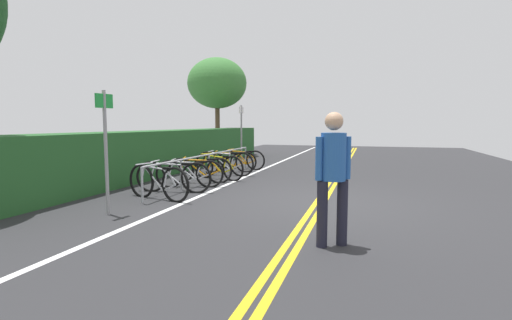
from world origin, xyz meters
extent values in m
cube|color=#2B2B2D|center=(0.00, 0.00, -0.03)|extent=(39.20, 13.40, 0.05)
cube|color=gold|center=(0.00, -0.08, 0.00)|extent=(35.28, 0.10, 0.00)
cube|color=gold|center=(0.00, 0.08, 0.00)|extent=(35.28, 0.10, 0.00)
cube|color=white|center=(0.00, 2.61, 0.00)|extent=(35.28, 0.12, 0.00)
cylinder|color=#9EA0A5|center=(-1.25, 3.34, 0.36)|extent=(0.05, 0.05, 0.73)
cylinder|color=#9EA0A5|center=(0.36, 3.34, 0.36)|extent=(0.05, 0.05, 0.73)
cylinder|color=#9EA0A5|center=(1.96, 3.34, 0.36)|extent=(0.05, 0.05, 0.73)
cylinder|color=#9EA0A5|center=(3.57, 3.34, 0.36)|extent=(0.05, 0.05, 0.73)
cylinder|color=#9EA0A5|center=(5.18, 3.34, 0.36)|extent=(0.05, 0.05, 0.73)
cylinder|color=#9EA0A5|center=(1.96, 3.34, 0.73)|extent=(6.42, 0.04, 0.04)
torus|color=black|center=(-0.61, 3.78, 0.35)|extent=(0.25, 0.74, 0.75)
torus|color=black|center=(-0.88, 2.82, 0.35)|extent=(0.25, 0.74, 0.75)
cylinder|color=silver|center=(-0.71, 3.42, 0.43)|extent=(0.19, 0.56, 0.51)
cylinder|color=silver|center=(-0.73, 3.36, 0.66)|extent=(0.21, 0.67, 0.07)
cylinder|color=silver|center=(-0.80, 3.09, 0.42)|extent=(0.08, 0.17, 0.46)
cylinder|color=silver|center=(-0.83, 2.98, 0.27)|extent=(0.13, 0.36, 0.19)
cylinder|color=silver|center=(-0.85, 2.92, 0.49)|extent=(0.10, 0.25, 0.32)
cylinder|color=silver|center=(-0.63, 3.73, 0.51)|extent=(0.07, 0.14, 0.34)
cube|color=black|center=(-0.82, 3.03, 0.67)|extent=(0.13, 0.21, 0.05)
cylinder|color=silver|center=(-0.64, 3.68, 0.73)|extent=(0.45, 0.15, 0.03)
torus|color=black|center=(0.03, 3.96, 0.34)|extent=(0.15, 0.74, 0.74)
torus|color=black|center=(0.18, 2.87, 0.34)|extent=(0.15, 0.74, 0.74)
cylinder|color=silver|center=(0.09, 3.55, 0.42)|extent=(0.12, 0.63, 0.50)
cylinder|color=silver|center=(0.10, 3.48, 0.65)|extent=(0.13, 0.75, 0.07)
cylinder|color=silver|center=(0.14, 3.18, 0.41)|extent=(0.06, 0.18, 0.45)
cylinder|color=silver|center=(0.15, 3.06, 0.26)|extent=(0.09, 0.40, 0.19)
cylinder|color=silver|center=(0.16, 2.99, 0.48)|extent=(0.07, 0.27, 0.31)
cylinder|color=silver|center=(0.04, 3.90, 0.50)|extent=(0.05, 0.15, 0.33)
cube|color=black|center=(0.15, 3.11, 0.66)|extent=(0.11, 0.21, 0.05)
cylinder|color=silver|center=(0.05, 3.85, 0.71)|extent=(0.46, 0.09, 0.03)
torus|color=black|center=(0.70, 3.85, 0.33)|extent=(0.25, 0.69, 0.71)
torus|color=black|center=(0.98, 2.88, 0.33)|extent=(0.25, 0.69, 0.71)
cylinder|color=silver|center=(0.80, 3.49, 0.41)|extent=(0.20, 0.56, 0.48)
cylinder|color=silver|center=(0.82, 3.42, 0.62)|extent=(0.23, 0.67, 0.07)
cylinder|color=silver|center=(0.90, 3.16, 0.39)|extent=(0.08, 0.17, 0.43)
cylinder|color=silver|center=(0.93, 3.05, 0.25)|extent=(0.14, 0.36, 0.18)
cylinder|color=silver|center=(0.95, 2.99, 0.46)|extent=(0.10, 0.25, 0.30)
cylinder|color=silver|center=(0.71, 3.80, 0.48)|extent=(0.07, 0.14, 0.32)
cube|color=black|center=(0.92, 3.10, 0.63)|extent=(0.13, 0.21, 0.05)
cylinder|color=silver|center=(0.73, 3.75, 0.68)|extent=(0.45, 0.16, 0.03)
torus|color=black|center=(1.34, 3.88, 0.32)|extent=(0.29, 0.68, 0.70)
torus|color=black|center=(1.68, 2.92, 0.32)|extent=(0.29, 0.68, 0.70)
cylinder|color=orange|center=(1.47, 3.52, 0.40)|extent=(0.23, 0.56, 0.48)
cylinder|color=orange|center=(1.49, 3.45, 0.61)|extent=(0.27, 0.67, 0.07)
cylinder|color=orange|center=(1.59, 3.19, 0.39)|extent=(0.09, 0.17, 0.43)
cylinder|color=orange|center=(1.62, 3.09, 0.25)|extent=(0.16, 0.36, 0.18)
cylinder|color=orange|center=(1.65, 3.02, 0.46)|extent=(0.12, 0.25, 0.30)
cylinder|color=orange|center=(1.36, 3.83, 0.48)|extent=(0.08, 0.14, 0.32)
cube|color=black|center=(1.61, 3.13, 0.63)|extent=(0.14, 0.22, 0.05)
cylinder|color=orange|center=(1.37, 3.78, 0.68)|extent=(0.44, 0.18, 0.03)
torus|color=black|center=(2.44, 3.72, 0.34)|extent=(0.28, 0.72, 0.74)
torus|color=black|center=(2.11, 2.68, 0.34)|extent=(0.28, 0.72, 0.74)
cylinder|color=yellow|center=(2.31, 3.33, 0.42)|extent=(0.22, 0.60, 0.50)
cylinder|color=yellow|center=(2.29, 3.26, 0.65)|extent=(0.26, 0.72, 0.07)
cylinder|color=yellow|center=(2.20, 2.98, 0.41)|extent=(0.09, 0.18, 0.45)
cylinder|color=yellow|center=(2.16, 2.86, 0.26)|extent=(0.15, 0.39, 0.19)
cylinder|color=yellow|center=(2.14, 2.80, 0.48)|extent=(0.12, 0.27, 0.31)
cylinder|color=yellow|center=(2.42, 3.67, 0.50)|extent=(0.08, 0.15, 0.33)
cube|color=black|center=(2.18, 2.91, 0.66)|extent=(0.14, 0.21, 0.05)
cylinder|color=yellow|center=(2.40, 3.61, 0.71)|extent=(0.45, 0.17, 0.03)
torus|color=black|center=(3.02, 3.86, 0.35)|extent=(0.11, 0.76, 0.76)
torus|color=black|center=(3.10, 2.77, 0.35)|extent=(0.11, 0.76, 0.76)
cylinder|color=silver|center=(3.05, 3.45, 0.44)|extent=(0.08, 0.62, 0.52)
cylinder|color=silver|center=(3.06, 3.38, 0.67)|extent=(0.09, 0.74, 0.07)
cylinder|color=silver|center=(3.08, 3.08, 0.42)|extent=(0.05, 0.18, 0.47)
cylinder|color=silver|center=(3.08, 2.96, 0.27)|extent=(0.06, 0.40, 0.19)
cylinder|color=silver|center=(3.09, 2.89, 0.50)|extent=(0.05, 0.27, 0.32)
cylinder|color=silver|center=(3.03, 3.80, 0.52)|extent=(0.05, 0.15, 0.35)
cube|color=black|center=(3.08, 3.01, 0.68)|extent=(0.09, 0.20, 0.05)
cylinder|color=silver|center=(3.03, 3.75, 0.74)|extent=(0.46, 0.06, 0.03)
torus|color=black|center=(3.76, 3.99, 0.32)|extent=(0.23, 0.69, 0.70)
torus|color=black|center=(4.03, 2.94, 0.32)|extent=(0.23, 0.69, 0.70)
cylinder|color=orange|center=(3.86, 3.59, 0.40)|extent=(0.19, 0.61, 0.48)
cylinder|color=orange|center=(3.88, 3.53, 0.61)|extent=(0.22, 0.72, 0.07)
cylinder|color=orange|center=(3.95, 3.24, 0.39)|extent=(0.08, 0.18, 0.43)
cylinder|color=orange|center=(3.98, 3.12, 0.25)|extent=(0.13, 0.39, 0.18)
cylinder|color=orange|center=(4.00, 3.06, 0.46)|extent=(0.10, 0.27, 0.30)
cylinder|color=orange|center=(3.77, 3.94, 0.48)|extent=(0.07, 0.15, 0.32)
cube|color=black|center=(3.97, 3.17, 0.63)|extent=(0.13, 0.21, 0.05)
cylinder|color=orange|center=(3.79, 3.88, 0.68)|extent=(0.45, 0.14, 0.03)
torus|color=black|center=(4.79, 3.87, 0.32)|extent=(0.12, 0.70, 0.70)
torus|color=black|center=(4.70, 2.82, 0.32)|extent=(0.12, 0.70, 0.70)
cylinder|color=orange|center=(4.76, 3.47, 0.40)|extent=(0.09, 0.60, 0.48)
cylinder|color=orange|center=(4.75, 3.41, 0.61)|extent=(0.10, 0.71, 0.07)
cylinder|color=orange|center=(4.72, 3.12, 0.38)|extent=(0.05, 0.17, 0.43)
cylinder|color=orange|center=(4.72, 3.00, 0.25)|extent=(0.07, 0.38, 0.18)
cylinder|color=orange|center=(4.71, 2.94, 0.46)|extent=(0.06, 0.26, 0.30)
cylinder|color=orange|center=(4.78, 3.81, 0.47)|extent=(0.05, 0.14, 0.32)
cube|color=black|center=(4.72, 3.05, 0.62)|extent=(0.10, 0.21, 0.05)
cylinder|color=orange|center=(4.78, 3.76, 0.67)|extent=(0.46, 0.07, 0.03)
cylinder|color=#1E1E2D|center=(-2.83, -0.37, 0.43)|extent=(0.14, 0.14, 0.86)
cylinder|color=#1E1E2D|center=(-2.67, -0.61, 0.43)|extent=(0.14, 0.14, 0.86)
cylinder|color=#2659A5|center=(-2.75, -0.49, 1.16)|extent=(0.32, 0.32, 0.61)
sphere|color=tan|center=(-2.75, -0.49, 1.61)|extent=(0.23, 0.23, 0.23)
cylinder|color=#2659A5|center=(-2.86, -0.32, 1.14)|extent=(0.09, 0.09, 0.55)
cylinder|color=#2659A5|center=(-2.64, -0.66, 1.14)|extent=(0.09, 0.09, 0.55)
cylinder|color=gray|center=(-2.17, 3.42, 1.07)|extent=(0.06, 0.06, 2.15)
cube|color=#198C33|center=(-2.17, 3.42, 1.97)|extent=(0.36, 0.09, 0.24)
cylinder|color=gray|center=(5.57, 3.63, 1.13)|extent=(0.06, 0.06, 2.25)
cube|color=white|center=(5.57, 3.63, 2.07)|extent=(0.36, 0.05, 0.24)
cube|color=#235626|center=(3.46, 5.50, 0.68)|extent=(15.42, 1.25, 1.36)
cylinder|color=brown|center=(9.68, 6.30, 1.22)|extent=(0.23, 0.23, 2.44)
ellipsoid|color=#387533|center=(9.68, 6.30, 3.54)|extent=(2.88, 2.88, 2.45)
camera|label=1|loc=(-7.59, -0.93, 1.58)|focal=26.43mm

